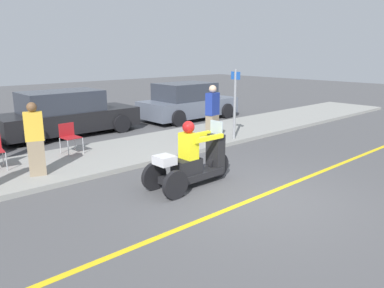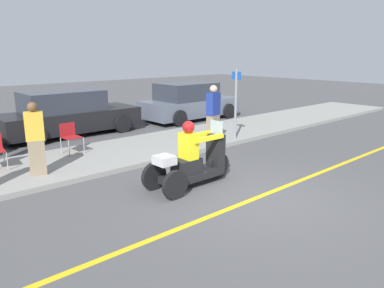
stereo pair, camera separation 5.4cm
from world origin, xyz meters
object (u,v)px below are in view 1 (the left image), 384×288
at_px(spectator_end_of_line, 212,115).
at_px(parked_car_lot_right, 188,102).
at_px(folding_chair_curbside, 69,135).
at_px(street_sign, 235,102).
at_px(spectator_with_child, 35,141).
at_px(motorcycle_trike, 192,163).
at_px(parked_car_lot_far, 67,114).

bearing_deg(spectator_end_of_line, parked_car_lot_right, 57.78).
distance_m(folding_chair_curbside, parked_car_lot_right, 6.77).
xyz_separation_m(folding_chair_curbside, street_sign, (4.64, -1.88, 0.69)).
xyz_separation_m(spectator_with_child, parked_car_lot_right, (7.72, 3.64, -0.19)).
distance_m(spectator_end_of_line, parked_car_lot_right, 4.77).
height_order(motorcycle_trike, street_sign, street_sign).
height_order(parked_car_lot_right, street_sign, street_sign).
xyz_separation_m(folding_chair_curbside, parked_car_lot_far, (1.17, 2.76, 0.10)).
bearing_deg(spectator_with_child, street_sign, -5.34).
height_order(spectator_with_child, parked_car_lot_far, spectator_with_child).
bearing_deg(spectator_with_child, parked_car_lot_far, 58.19).
relative_size(folding_chair_curbside, parked_car_lot_right, 0.19).
bearing_deg(street_sign, parked_car_lot_far, 126.79).
bearing_deg(parked_car_lot_right, spectator_with_child, -154.76).
xyz_separation_m(spectator_end_of_line, parked_car_lot_far, (-2.65, 4.47, -0.24)).
bearing_deg(spectator_end_of_line, street_sign, -11.34).
height_order(folding_chair_curbside, street_sign, street_sign).
xyz_separation_m(spectator_end_of_line, folding_chair_curbside, (-3.82, 1.71, -0.34)).
height_order(motorcycle_trike, folding_chair_curbside, motorcycle_trike).
xyz_separation_m(motorcycle_trike, street_sign, (3.65, 2.06, 0.80)).
xyz_separation_m(motorcycle_trike, folding_chair_curbside, (-0.99, 3.94, 0.11)).
relative_size(spectator_end_of_line, parked_car_lot_far, 0.37).
height_order(spectator_with_child, parked_car_lot_right, spectator_with_child).
bearing_deg(spectator_end_of_line, parked_car_lot_far, 120.60).
bearing_deg(folding_chair_curbside, parked_car_lot_right, 20.06).
bearing_deg(street_sign, folding_chair_curbside, 157.96).
bearing_deg(street_sign, parked_car_lot_right, 67.75).
bearing_deg(spectator_with_child, folding_chair_curbside, 44.08).
relative_size(motorcycle_trike, spectator_with_child, 1.30).
bearing_deg(street_sign, motorcycle_trike, -150.58).
xyz_separation_m(spectator_with_child, folding_chair_curbside, (1.36, 1.32, -0.29)).
distance_m(parked_car_lot_right, street_sign, 4.57).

